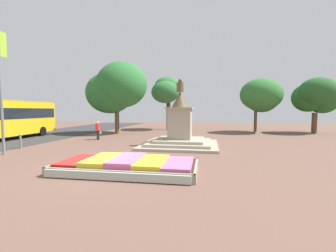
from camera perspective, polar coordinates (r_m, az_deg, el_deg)
The scene contains 10 objects.
ground_plane at distance 10.47m, azimuth -15.07°, elevation -10.05°, with size 75.28×75.28×0.00m, color brown.
flower_planter at distance 9.54m, azimuth -10.42°, elevation -9.88°, with size 5.82×2.83×0.57m.
statue_monument at distance 15.83m, azimuth 3.05°, elevation -1.52°, with size 5.22×5.22×4.70m.
banner_pole at distance 15.70m, azimuth -36.80°, elevation 8.56°, with size 0.14×1.09×7.25m.
pedestrian_with_handbag at distance 19.97m, azimuth -17.35°, elevation -0.85°, with size 0.26×0.73×1.58m.
kerb_bollard_north at distance 17.51m, azimuth -33.35°, elevation -3.24°, with size 0.14×0.14×0.96m.
park_tree_far_left at distance 28.99m, azimuth -0.36°, elevation 9.06°, with size 3.59×4.86×6.88m.
park_tree_behind_statue at distance 29.33m, azimuth 33.62°, elevation 6.42°, with size 4.93×4.55×5.97m.
park_tree_far_right at distance 24.94m, azimuth -12.69°, elevation 9.13°, with size 6.67×5.54×7.60m.
park_tree_street_side at distance 27.21m, azimuth 22.64°, elevation 7.10°, with size 4.50×5.15×5.99m.
Camera 1 is at (4.38, -9.17, 2.53)m, focal length 24.00 mm.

